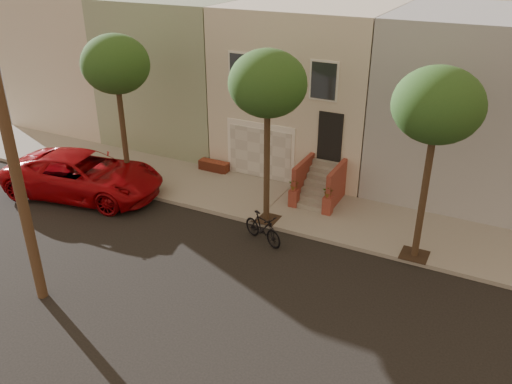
% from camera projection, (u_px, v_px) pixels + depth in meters
% --- Properties ---
extents(ground, '(90.00, 90.00, 0.00)m').
position_uv_depth(ground, '(186.00, 268.00, 17.02)').
color(ground, black).
rests_on(ground, ground).
extents(sidewalk, '(40.00, 3.70, 0.15)m').
position_uv_depth(sidewalk, '(260.00, 200.00, 21.27)').
color(sidewalk, gray).
rests_on(sidewalk, ground).
extents(house_row, '(33.10, 11.70, 7.00)m').
position_uv_depth(house_row, '(316.00, 81.00, 24.38)').
color(house_row, beige).
rests_on(house_row, sidewalk).
extents(tree_left, '(2.70, 2.57, 6.30)m').
position_uv_depth(tree_left, '(116.00, 65.00, 20.08)').
color(tree_left, '#2D2116').
rests_on(tree_left, sidewalk).
extents(tree_mid, '(2.70, 2.57, 6.30)m').
position_uv_depth(tree_mid, '(268.00, 85.00, 17.43)').
color(tree_mid, '#2D2116').
rests_on(tree_mid, sidewalk).
extents(tree_right, '(2.70, 2.57, 6.30)m').
position_uv_depth(tree_right, '(438.00, 107.00, 15.18)').
color(tree_right, '#2D2116').
rests_on(tree_right, sidewalk).
extents(utility_pole, '(23.60, 1.22, 10.00)m').
position_uv_depth(utility_pole, '(455.00, 230.00, 8.92)').
color(utility_pole, '#453220').
rests_on(utility_pole, ground).
extents(pickup_truck, '(6.94, 4.12, 1.81)m').
position_uv_depth(pickup_truck, '(84.00, 175.00, 21.46)').
color(pickup_truck, '#9E070D').
rests_on(pickup_truck, ground).
extents(motorcycle, '(1.90, 1.19, 1.10)m').
position_uv_depth(motorcycle, '(263.00, 228.00, 18.24)').
color(motorcycle, black).
rests_on(motorcycle, ground).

